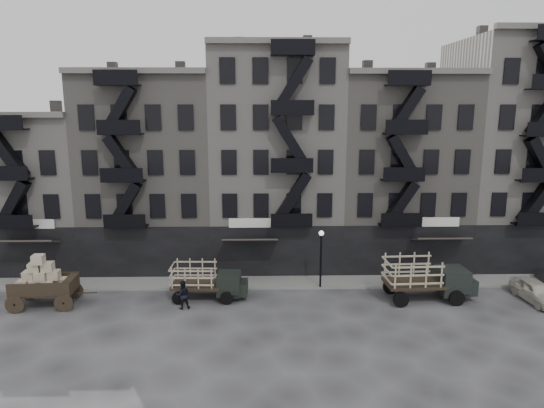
{
  "coord_description": "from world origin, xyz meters",
  "views": [
    {
      "loc": [
        -1.14,
        -29.96,
        12.94
      ],
      "look_at": [
        -0.42,
        4.0,
        5.9
      ],
      "focal_mm": 32.0,
      "sensor_mm": 36.0,
      "label": 1
    }
  ],
  "objects_px": {
    "stake_truck_east": "(427,275)",
    "car_east": "(536,291)",
    "stake_truck_west": "(207,278)",
    "wagon": "(42,277)",
    "pedestrian_mid": "(183,295)"
  },
  "relations": [
    {
      "from": "stake_truck_west",
      "to": "stake_truck_east",
      "type": "height_order",
      "value": "stake_truck_east"
    },
    {
      "from": "wagon",
      "to": "stake_truck_west",
      "type": "bearing_deg",
      "value": 1.58
    },
    {
      "from": "wagon",
      "to": "pedestrian_mid",
      "type": "height_order",
      "value": "wagon"
    },
    {
      "from": "stake_truck_east",
      "to": "pedestrian_mid",
      "type": "xyz_separation_m",
      "value": [
        -16.11,
        -1.14,
        -0.76
      ]
    },
    {
      "from": "wagon",
      "to": "stake_truck_west",
      "type": "xyz_separation_m",
      "value": [
        10.53,
        0.95,
        -0.56
      ]
    },
    {
      "from": "stake_truck_west",
      "to": "car_east",
      "type": "height_order",
      "value": "stake_truck_west"
    },
    {
      "from": "pedestrian_mid",
      "to": "stake_truck_west",
      "type": "bearing_deg",
      "value": -143.88
    },
    {
      "from": "stake_truck_west",
      "to": "pedestrian_mid",
      "type": "xyz_separation_m",
      "value": [
        -1.39,
        -1.59,
        -0.5
      ]
    },
    {
      "from": "wagon",
      "to": "pedestrian_mid",
      "type": "xyz_separation_m",
      "value": [
        9.15,
        -0.64,
        -1.07
      ]
    },
    {
      "from": "wagon",
      "to": "stake_truck_west",
      "type": "distance_m",
      "value": 10.59
    },
    {
      "from": "stake_truck_east",
      "to": "car_east",
      "type": "relative_size",
      "value": 1.46
    },
    {
      "from": "car_east",
      "to": "pedestrian_mid",
      "type": "relative_size",
      "value": 2.19
    },
    {
      "from": "stake_truck_west",
      "to": "stake_truck_east",
      "type": "distance_m",
      "value": 14.73
    },
    {
      "from": "wagon",
      "to": "pedestrian_mid",
      "type": "bearing_deg",
      "value": -7.55
    },
    {
      "from": "stake_truck_east",
      "to": "pedestrian_mid",
      "type": "bearing_deg",
      "value": -178.55
    }
  ]
}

